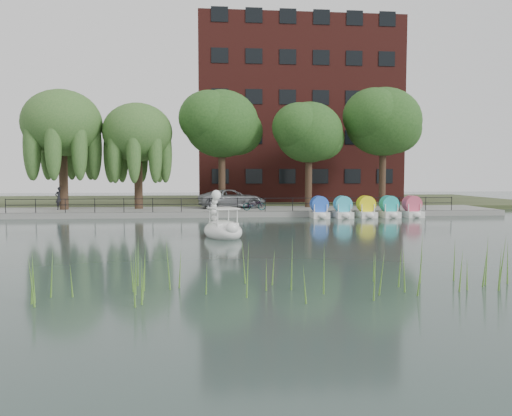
{
  "coord_description": "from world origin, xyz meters",
  "views": [
    {
      "loc": [
        -1.88,
        -22.4,
        3.15
      ],
      "look_at": [
        0.5,
        4.0,
        1.3
      ],
      "focal_mm": 35.0,
      "sensor_mm": 36.0,
      "label": 1
    }
  ],
  "objects": [
    {
      "name": "broadleaf_center",
      "position": [
        -1.0,
        18.0,
        7.06
      ],
      "size": [
        6.0,
        6.0,
        9.25
      ],
      "color": "#473323",
      "rests_on": "promenade"
    },
    {
      "name": "land_strip",
      "position": [
        0.0,
        30.0,
        0.18
      ],
      "size": [
        60.0,
        22.0,
        0.36
      ],
      "primitive_type": "cube",
      "color": "#47512D",
      "rests_on": "ground_plane"
    },
    {
      "name": "reed_bank",
      "position": [
        2.0,
        -9.5,
        0.6
      ],
      "size": [
        24.0,
        2.4,
        1.2
      ],
      "color": "#669938",
      "rests_on": "ground_plane"
    },
    {
      "name": "promenade",
      "position": [
        0.0,
        16.0,
        0.2
      ],
      "size": [
        40.0,
        6.0,
        0.4
      ],
      "primitive_type": "cube",
      "color": "gray",
      "rests_on": "ground_plane"
    },
    {
      "name": "bicycle",
      "position": [
        1.31,
        14.34,
        0.9
      ],
      "size": [
        0.79,
        1.78,
        1.0
      ],
      "primitive_type": "imported",
      "rotation": [
        0.0,
        0.0,
        1.68
      ],
      "color": "gray",
      "rests_on": "promenade"
    },
    {
      "name": "pedal_boat_row",
      "position": [
        9.16,
        12.28,
        0.61
      ],
      "size": [
        7.95,
        1.7,
        1.4
      ],
      "color": "white",
      "rests_on": "ground_plane"
    },
    {
      "name": "pedestrian",
      "position": [
        -13.29,
        16.36,
        1.39
      ],
      "size": [
        0.85,
        0.73,
        1.98
      ],
      "primitive_type": "imported",
      "rotation": [
        0.0,
        0.0,
        3.56
      ],
      "color": "black",
      "rests_on": "promenade"
    },
    {
      "name": "swan_boat",
      "position": [
        -1.33,
        2.07,
        0.5
      ],
      "size": [
        2.54,
        3.14,
        2.31
      ],
      "rotation": [
        0.0,
        0.0,
        0.35
      ],
      "color": "white",
      "rests_on": "ground_plane"
    },
    {
      "name": "broadleaf_far",
      "position": [
        12.5,
        18.5,
        7.4
      ],
      "size": [
        6.3,
        6.3,
        9.71
      ],
      "color": "#473323",
      "rests_on": "promenade"
    },
    {
      "name": "willow_left",
      "position": [
        -13.0,
        16.5,
        6.87
      ],
      "size": [
        5.88,
        5.88,
        9.01
      ],
      "color": "#473323",
      "rests_on": "promenade"
    },
    {
      "name": "kerb",
      "position": [
        0.0,
        13.05,
        0.2
      ],
      "size": [
        40.0,
        0.25,
        0.4
      ],
      "primitive_type": "cube",
      "color": "gray",
      "rests_on": "ground_plane"
    },
    {
      "name": "minivan",
      "position": [
        -0.24,
        17.15,
        1.25
      ],
      "size": [
        3.74,
        6.45,
        1.69
      ],
      "primitive_type": "imported",
      "rotation": [
        0.0,
        0.0,
        1.73
      ],
      "color": "gray",
      "rests_on": "promenade"
    },
    {
      "name": "apartment_building",
      "position": [
        7.0,
        29.97,
        9.36
      ],
      "size": [
        20.0,
        10.07,
        18.0
      ],
      "color": "#4C1E16",
      "rests_on": "land_strip"
    },
    {
      "name": "ground_plane",
      "position": [
        0.0,
        0.0,
        0.0
      ],
      "size": [
        120.0,
        120.0,
        0.0
      ],
      "primitive_type": "plane",
      "color": "#3A4E4C"
    },
    {
      "name": "broadleaf_right",
      "position": [
        6.0,
        17.5,
        6.39
      ],
      "size": [
        5.4,
        5.4,
        8.32
      ],
      "color": "#473323",
      "rests_on": "promenade"
    },
    {
      "name": "willow_mid",
      "position": [
        -7.5,
        17.0,
        6.25
      ],
      "size": [
        5.32,
        5.32,
        8.15
      ],
      "color": "#473323",
      "rests_on": "promenade"
    },
    {
      "name": "railing",
      "position": [
        0.0,
        13.25,
        1.15
      ],
      "size": [
        32.0,
        0.05,
        1.0
      ],
      "color": "black",
      "rests_on": "promenade"
    }
  ]
}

